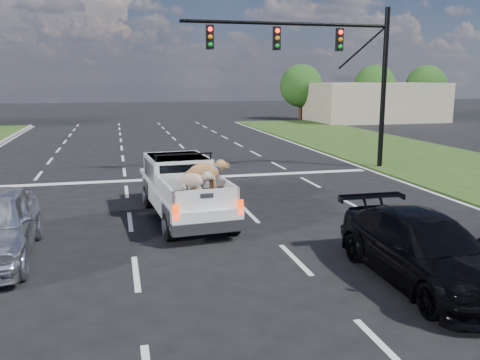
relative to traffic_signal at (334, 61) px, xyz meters
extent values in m
plane|color=black|center=(-7.20, -10.50, -4.73)|extent=(160.00, 160.00, 0.00)
cube|color=silver|center=(-12.45, -4.50, -4.72)|extent=(0.12, 60.00, 0.01)
cube|color=silver|center=(-8.95, -4.50, -4.72)|extent=(0.12, 60.00, 0.01)
cube|color=silver|center=(-5.45, -4.50, -4.72)|extent=(0.12, 60.00, 0.01)
cube|color=silver|center=(-1.95, -4.50, -4.72)|extent=(0.12, 60.00, 0.01)
cube|color=silver|center=(1.60, -4.50, -4.72)|extent=(0.15, 60.00, 0.01)
cube|color=silver|center=(-7.20, -0.50, -4.72)|extent=(17.00, 0.45, 0.01)
cylinder|color=black|center=(2.40, 0.00, -1.23)|extent=(0.22, 0.22, 7.00)
cylinder|color=black|center=(-2.10, 0.00, 1.47)|extent=(9.00, 0.14, 0.14)
cube|color=black|center=(0.20, 0.00, 0.87)|extent=(0.30, 0.18, 0.95)
sphere|color=#FF0B07|center=(0.20, -0.11, 1.17)|extent=(0.18, 0.18, 0.18)
cube|color=black|center=(-2.60, 0.00, 0.87)|extent=(0.30, 0.18, 0.95)
sphere|color=#FF0B07|center=(-2.60, -0.11, 1.17)|extent=(0.18, 0.18, 0.18)
cube|color=black|center=(-5.40, 0.00, 0.87)|extent=(0.30, 0.18, 0.95)
sphere|color=#FF0B07|center=(-5.40, -0.11, 1.17)|extent=(0.18, 0.18, 0.18)
cube|color=tan|center=(14.80, 23.50, -2.93)|extent=(12.00, 7.00, 3.60)
cylinder|color=#332114|center=(8.80, 27.50, -3.65)|extent=(0.44, 0.44, 2.16)
sphere|color=#183D10|center=(8.80, 27.50, -1.43)|extent=(4.20, 4.20, 4.20)
cylinder|color=#332114|center=(16.80, 27.50, -3.65)|extent=(0.44, 0.44, 2.16)
sphere|color=#183D10|center=(16.80, 27.50, -1.43)|extent=(4.20, 4.20, 4.20)
cylinder|color=#332114|center=(22.80, 27.50, -3.65)|extent=(0.44, 0.44, 2.16)
sphere|color=#183D10|center=(22.80, 27.50, -1.43)|extent=(4.20, 4.20, 4.20)
cylinder|color=black|center=(-8.02, -8.48, -4.37)|extent=(0.32, 0.73, 0.71)
cylinder|color=black|center=(-6.39, -8.35, -4.37)|extent=(0.32, 0.73, 0.71)
cylinder|color=black|center=(-8.31, -5.02, -4.37)|extent=(0.32, 0.73, 0.71)
cylinder|color=black|center=(-6.68, -4.89, -4.37)|extent=(0.32, 0.73, 0.71)
cube|color=silver|center=(-7.35, -6.64, -4.11)|extent=(2.19, 5.10, 0.49)
cube|color=silver|center=(-7.45, -5.47, -3.46)|extent=(1.90, 2.30, 0.81)
cube|color=black|center=(-7.36, -6.53, -3.43)|extent=(1.45, 0.15, 0.58)
cylinder|color=black|center=(-7.37, -6.40, -2.87)|extent=(1.69, 0.19, 0.05)
cube|color=black|center=(-7.26, -7.74, -3.89)|extent=(1.86, 2.52, 0.06)
cube|color=silver|center=(-8.06, -7.80, -3.62)|extent=(0.28, 2.39, 0.49)
cube|color=silver|center=(-6.47, -7.67, -3.62)|extent=(0.28, 2.39, 0.49)
cube|color=silver|center=(-7.16, -8.89, -3.62)|extent=(1.67, 0.21, 0.49)
cube|color=red|center=(-7.94, -9.15, -3.83)|extent=(0.15, 0.07, 0.38)
cube|color=red|center=(-6.35, -9.02, -3.83)|extent=(0.15, 0.07, 0.38)
cube|color=black|center=(-7.15, -9.02, -4.28)|extent=(1.82, 0.43, 0.28)
imported|color=black|center=(-3.43, -12.29, -4.05)|extent=(1.91, 4.66, 1.35)
camera|label=1|loc=(-9.21, -20.67, -0.76)|focal=38.00mm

